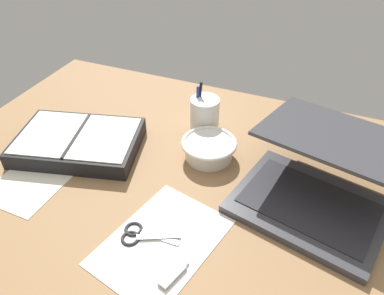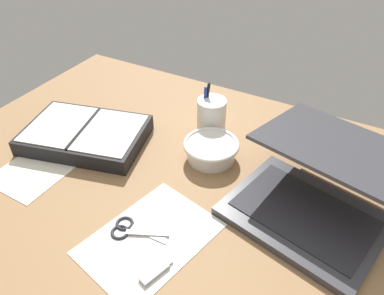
{
  "view_description": "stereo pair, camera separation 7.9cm",
  "coord_description": "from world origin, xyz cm",
  "views": [
    {
      "loc": [
        22.58,
        -56.51,
        64.1
      ],
      "look_at": [
        -4.04,
        8.27,
        9.0
      ],
      "focal_mm": 35.0,
      "sensor_mm": 36.0,
      "label": 1
    },
    {
      "loc": [
        29.71,
        -53.1,
        64.1
      ],
      "look_at": [
        -4.04,
        8.27,
        9.0
      ],
      "focal_mm": 35.0,
      "sensor_mm": 36.0,
      "label": 2
    }
  ],
  "objects": [
    {
      "name": "desk_top",
      "position": [
        0.0,
        0.0,
        1.0
      ],
      "size": [
        140.0,
        100.0,
        2.0
      ],
      "primitive_type": "cube",
      "color": "#936D47",
      "rests_on": "ground"
    },
    {
      "name": "pen_cup",
      "position": [
        -7.12,
        24.82,
        7.28
      ],
      "size": [
        7.95,
        7.95,
        14.42
      ],
      "color": "white",
      "rests_on": "desk_top"
    },
    {
      "name": "laptop",
      "position": [
        25.59,
        9.27,
        7.46
      ],
      "size": [
        38.55,
        40.72,
        15.51
      ],
      "rotation": [
        0.0,
        0.0,
        -0.23
      ],
      "color": "#38383D",
      "rests_on": "desk_top"
    },
    {
      "name": "bowl",
      "position": [
        -1.95,
        14.56,
        4.84
      ],
      "size": [
        14.35,
        14.35,
        5.08
      ],
      "color": "silver",
      "rests_on": "desk_top"
    },
    {
      "name": "paper_sheet_front",
      "position": [
        -1.29,
        -14.65,
        2.08
      ],
      "size": [
        24.78,
        30.51,
        0.16
      ],
      "primitive_type": "cube",
      "rotation": [
        0.0,
        0.0,
        -0.23
      ],
      "color": "white",
      "rests_on": "desk_top"
    },
    {
      "name": "paper_sheet_beside_planner",
      "position": [
        -38.12,
        -8.77,
        2.08
      ],
      "size": [
        16.49,
        23.35,
        0.16
      ],
      "primitive_type": "cube",
      "rotation": [
        0.0,
        0.0,
        -0.03
      ],
      "color": "silver",
      "rests_on": "desk_top"
    },
    {
      "name": "scissors",
      "position": [
        -6.5,
        -14.99,
        2.34
      ],
      "size": [
        12.31,
        6.91,
        0.8
      ],
      "rotation": [
        0.0,
        0.0,
        0.23
      ],
      "color": "#B7B7BC",
      "rests_on": "desk_top"
    },
    {
      "name": "planner",
      "position": [
        -34.93,
        4.56,
        4.32
      ],
      "size": [
        35.75,
        28.52,
        4.82
      ],
      "rotation": [
        0.0,
        0.0,
        0.25
      ],
      "color": "black",
      "rests_on": "desk_top"
    },
    {
      "name": "usb_drive",
      "position": [
        4.2,
        -20.93,
        2.5
      ],
      "size": [
        3.67,
        7.35,
        1.0
      ],
      "rotation": [
        0.0,
        0.0,
        -0.3
      ],
      "color": "#99999E",
      "rests_on": "desk_top"
    }
  ]
}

